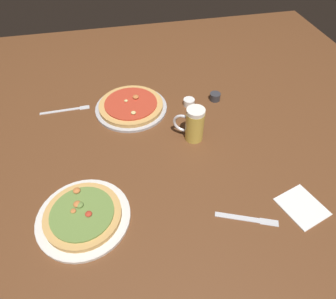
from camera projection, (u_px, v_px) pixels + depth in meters
The scene contains 9 objects.
ground_plane at pixel (168, 155), 1.21m from camera, with size 2.40×2.40×0.03m, color brown.
pizza_plate_near at pixel (83, 216), 0.98m from camera, with size 0.31×0.31×0.05m.
pizza_plate_far at pixel (131, 106), 1.38m from camera, with size 0.33×0.33×0.05m.
beer_mug_dark at pixel (194, 124), 1.21m from camera, with size 0.12×0.09×0.15m.
ramekin_sauce at pixel (215, 97), 1.43m from camera, with size 0.05×0.05×0.04m, color #333338.
ramekin_butter at pixel (189, 102), 1.40m from camera, with size 0.05×0.05×0.03m, color white.
napkin_folded at pixel (302, 206), 1.02m from camera, with size 0.13×0.14×0.01m, color white.
fork_left at pixel (66, 110), 1.39m from camera, with size 0.22×0.03×0.01m.
knife_right at pixel (247, 219), 0.99m from camera, with size 0.20×0.10×0.01m.
Camera 1 is at (-0.17, -0.80, 0.88)m, focal length 32.08 mm.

